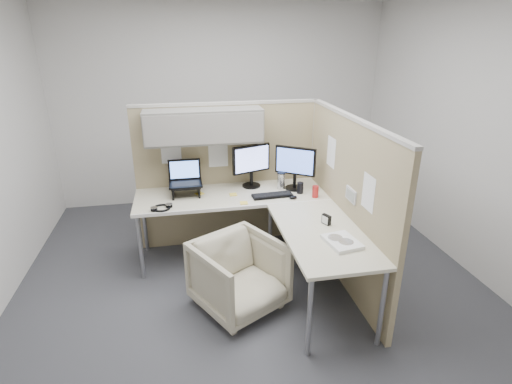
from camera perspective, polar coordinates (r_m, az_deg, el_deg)
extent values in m
plane|color=#38383D|center=(4.09, -0.73, -12.55)|extent=(4.50, 4.50, 0.00)
cube|color=tan|center=(4.51, -4.08, 2.25)|extent=(2.00, 0.05, 1.60)
cube|color=#A8A399|center=(4.30, -4.37, 12.53)|extent=(2.00, 0.06, 0.03)
cube|color=slate|center=(4.17, -7.50, 9.38)|extent=(1.20, 0.34, 0.34)
cube|color=gray|center=(4.00, -7.32, 8.86)|extent=(1.18, 0.01, 0.30)
plane|color=white|center=(4.35, -12.06, 5.93)|extent=(0.26, 0.00, 0.26)
plane|color=white|center=(4.39, -5.43, 5.49)|extent=(0.26, 0.00, 0.26)
cube|color=tan|center=(3.85, 12.78, -1.75)|extent=(0.05, 2.00, 1.60)
cube|color=#A8A399|center=(3.61, 13.86, 10.18)|extent=(0.06, 2.00, 0.03)
cube|color=#A8A399|center=(4.72, 8.07, 3.01)|extent=(0.06, 0.06, 1.60)
cube|color=silver|center=(3.66, 13.49, -0.40)|extent=(0.02, 0.20, 0.12)
cube|color=gray|center=(3.65, 13.29, -0.42)|extent=(0.00, 0.16, 0.09)
plane|color=white|center=(4.06, 10.69, 5.63)|extent=(0.00, 0.26, 0.26)
plane|color=white|center=(3.36, 15.75, -0.09)|extent=(0.00, 0.26, 0.26)
cube|color=beige|center=(4.20, -3.43, -0.47)|extent=(2.00, 0.68, 0.03)
cube|color=beige|center=(3.47, 9.38, -5.79)|extent=(0.68, 1.30, 0.03)
cube|color=white|center=(3.89, -2.75, -2.32)|extent=(2.00, 0.02, 0.03)
cylinder|color=gray|center=(4.10, -16.15, -7.65)|extent=(0.04, 0.04, 0.70)
cylinder|color=gray|center=(4.61, -15.64, -4.15)|extent=(0.04, 0.04, 0.70)
cylinder|color=gray|center=(3.11, 7.64, -17.35)|extent=(0.04, 0.04, 0.70)
cylinder|color=gray|center=(3.32, 17.56, -15.52)|extent=(0.04, 0.04, 0.70)
cylinder|color=gray|center=(4.16, 2.04, -6.26)|extent=(0.04, 0.04, 0.70)
imported|color=#BFBB98|center=(3.57, -2.42, -11.38)|extent=(0.91, 0.89, 0.70)
cylinder|color=black|center=(4.39, -0.67, 0.92)|extent=(0.20, 0.20, 0.02)
cylinder|color=black|center=(4.37, -0.67, 1.94)|extent=(0.04, 0.04, 0.15)
cube|color=black|center=(4.29, -0.69, 4.76)|extent=(0.43, 0.18, 0.30)
cube|color=#91A1FA|center=(4.28, -0.55, 4.70)|extent=(0.38, 0.14, 0.26)
cylinder|color=black|center=(4.35, 5.49, 0.58)|extent=(0.20, 0.20, 0.02)
cylinder|color=black|center=(4.32, 5.53, 1.61)|extent=(0.04, 0.04, 0.15)
cube|color=black|center=(4.25, 5.64, 4.46)|extent=(0.38, 0.28, 0.30)
cube|color=#577DEE|center=(4.23, 5.56, 4.39)|extent=(0.33, 0.23, 0.26)
cube|color=black|center=(4.17, -10.01, 0.91)|extent=(0.30, 0.24, 0.01)
cube|color=black|center=(4.19, -11.78, 0.12)|extent=(0.02, 0.22, 0.12)
cube|color=black|center=(4.19, -8.15, 0.38)|extent=(0.02, 0.22, 0.12)
cube|color=black|center=(4.16, -10.03, 1.12)|extent=(0.34, 0.24, 0.02)
cube|color=black|center=(4.26, -10.18, 3.22)|extent=(0.34, 0.06, 0.21)
cube|color=#598CF2|center=(4.25, -10.18, 3.17)|extent=(0.29, 0.04, 0.17)
cube|color=black|center=(4.12, 2.34, -0.50)|extent=(0.43, 0.16, 0.02)
ellipsoid|color=black|center=(4.08, 5.33, -0.77)|extent=(0.10, 0.07, 0.03)
cylinder|color=silver|center=(4.31, 3.61, 1.57)|extent=(0.08, 0.08, 0.18)
cylinder|color=black|center=(4.28, 3.64, 2.74)|extent=(0.09, 0.09, 0.01)
cylinder|color=#B21E1E|center=(4.13, 8.48, 0.05)|extent=(0.07, 0.07, 0.12)
cylinder|color=black|center=(4.21, 6.33, 0.59)|extent=(0.07, 0.07, 0.12)
cube|color=yellow|center=(4.17, -3.27, -0.36)|extent=(0.08, 0.08, 0.01)
cube|color=yellow|center=(3.96, -1.75, -1.56)|extent=(0.08, 0.08, 0.01)
cube|color=yellow|center=(4.23, -8.06, -0.23)|extent=(0.11, 0.11, 0.01)
torus|color=black|center=(3.93, -13.33, -2.22)|extent=(0.22, 0.22, 0.02)
cylinder|color=black|center=(3.91, -14.37, -2.38)|extent=(0.06, 0.06, 0.03)
cylinder|color=black|center=(3.96, -12.31, -1.90)|extent=(0.06, 0.06, 0.03)
cube|color=white|center=(3.30, 12.19, -6.97)|extent=(0.28, 0.33, 0.03)
cylinder|color=silver|center=(3.27, 12.74, -6.93)|extent=(0.12, 0.12, 0.00)
cylinder|color=silver|center=(3.32, 11.24, -6.37)|extent=(0.12, 0.12, 0.00)
cube|color=black|center=(3.58, 10.02, -3.90)|extent=(0.07, 0.09, 0.09)
cube|color=white|center=(3.57, 9.82, -3.97)|extent=(0.03, 0.06, 0.07)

